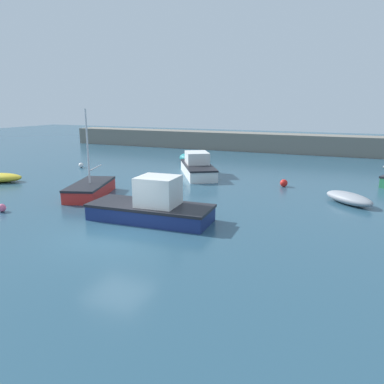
{
  "coord_description": "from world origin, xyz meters",
  "views": [
    {
      "loc": [
        8.32,
        -11.62,
        5.19
      ],
      "look_at": [
        0.46,
        6.46,
        0.47
      ],
      "focal_mm": 35.0,
      "sensor_mm": 36.0,
      "label": 1
    }
  ],
  "objects_px": {
    "rowboat_blue_near": "(349,198)",
    "dinghy_near_pier": "(186,158)",
    "motorboat_with_cabin": "(198,167)",
    "mooring_buoy_white": "(81,165)",
    "motorboat_grey_hull": "(153,206)",
    "mooring_buoy_red": "(284,183)",
    "mooring_buoy_pink": "(2,208)",
    "sailboat_short_mast": "(90,189)"
  },
  "relations": [
    {
      "from": "rowboat_blue_near",
      "to": "mooring_buoy_red",
      "type": "bearing_deg",
      "value": -174.18
    },
    {
      "from": "sailboat_short_mast",
      "to": "mooring_buoy_white",
      "type": "relative_size",
      "value": 11.99
    },
    {
      "from": "mooring_buoy_white",
      "to": "motorboat_grey_hull",
      "type": "bearing_deg",
      "value": -39.08
    },
    {
      "from": "dinghy_near_pier",
      "to": "mooring_buoy_pink",
      "type": "bearing_deg",
      "value": -47.71
    },
    {
      "from": "rowboat_blue_near",
      "to": "mooring_buoy_white",
      "type": "distance_m",
      "value": 20.66
    },
    {
      "from": "rowboat_blue_near",
      "to": "sailboat_short_mast",
      "type": "xyz_separation_m",
      "value": [
        -13.55,
        -4.05,
        0.1
      ]
    },
    {
      "from": "mooring_buoy_pink",
      "to": "mooring_buoy_red",
      "type": "height_order",
      "value": "mooring_buoy_red"
    },
    {
      "from": "dinghy_near_pier",
      "to": "mooring_buoy_pink",
      "type": "xyz_separation_m",
      "value": [
        -1.86,
        -17.76,
        -0.2
      ]
    },
    {
      "from": "mooring_buoy_red",
      "to": "mooring_buoy_white",
      "type": "height_order",
      "value": "mooring_buoy_red"
    },
    {
      "from": "rowboat_blue_near",
      "to": "motorboat_grey_hull",
      "type": "bearing_deg",
      "value": -98.86
    },
    {
      "from": "dinghy_near_pier",
      "to": "mooring_buoy_red",
      "type": "bearing_deg",
      "value": 14.15
    },
    {
      "from": "mooring_buoy_pink",
      "to": "mooring_buoy_red",
      "type": "xyz_separation_m",
      "value": [
        11.62,
        11.15,
        0.04
      ]
    },
    {
      "from": "mooring_buoy_white",
      "to": "dinghy_near_pier",
      "type": "bearing_deg",
      "value": 41.63
    },
    {
      "from": "sailboat_short_mast",
      "to": "dinghy_near_pier",
      "type": "distance_m",
      "value": 13.45
    },
    {
      "from": "sailboat_short_mast",
      "to": "mooring_buoy_red",
      "type": "bearing_deg",
      "value": 106.62
    },
    {
      "from": "motorboat_with_cabin",
      "to": "mooring_buoy_red",
      "type": "distance_m",
      "value": 6.64
    },
    {
      "from": "dinghy_near_pier",
      "to": "motorboat_grey_hull",
      "type": "xyz_separation_m",
      "value": [
        5.59,
        -16.03,
        0.27
      ]
    },
    {
      "from": "sailboat_short_mast",
      "to": "dinghy_near_pier",
      "type": "height_order",
      "value": "sailboat_short_mast"
    },
    {
      "from": "mooring_buoy_red",
      "to": "mooring_buoy_white",
      "type": "relative_size",
      "value": 1.17
    },
    {
      "from": "sailboat_short_mast",
      "to": "motorboat_grey_hull",
      "type": "xyz_separation_m",
      "value": [
        5.51,
        -2.57,
        0.27
      ]
    },
    {
      "from": "sailboat_short_mast",
      "to": "mooring_buoy_white",
      "type": "distance_m",
      "value": 10.11
    },
    {
      "from": "rowboat_blue_near",
      "to": "mooring_buoy_pink",
      "type": "distance_m",
      "value": 17.6
    },
    {
      "from": "motorboat_grey_hull",
      "to": "mooring_buoy_white",
      "type": "distance_m",
      "value": 15.91
    },
    {
      "from": "mooring_buoy_red",
      "to": "dinghy_near_pier",
      "type": "bearing_deg",
      "value": 145.89
    },
    {
      "from": "sailboat_short_mast",
      "to": "motorboat_with_cabin",
      "type": "xyz_separation_m",
      "value": [
        3.19,
        8.19,
        0.23
      ]
    },
    {
      "from": "rowboat_blue_near",
      "to": "dinghy_near_pier",
      "type": "height_order",
      "value": "dinghy_near_pier"
    },
    {
      "from": "motorboat_with_cabin",
      "to": "mooring_buoy_white",
      "type": "height_order",
      "value": "motorboat_with_cabin"
    },
    {
      "from": "motorboat_with_cabin",
      "to": "motorboat_grey_hull",
      "type": "xyz_separation_m",
      "value": [
        2.32,
        -10.76,
        0.04
      ]
    },
    {
      "from": "rowboat_blue_near",
      "to": "dinghy_near_pier",
      "type": "bearing_deg",
      "value": -172.94
    },
    {
      "from": "sailboat_short_mast",
      "to": "mooring_buoy_pink",
      "type": "xyz_separation_m",
      "value": [
        -1.94,
        -4.31,
        -0.2
      ]
    },
    {
      "from": "mooring_buoy_red",
      "to": "motorboat_grey_hull",
      "type": "bearing_deg",
      "value": -113.89
    },
    {
      "from": "rowboat_blue_near",
      "to": "motorboat_with_cabin",
      "type": "distance_m",
      "value": 11.16
    },
    {
      "from": "mooring_buoy_white",
      "to": "motorboat_with_cabin",
      "type": "bearing_deg",
      "value": 4.23
    },
    {
      "from": "motorboat_grey_hull",
      "to": "mooring_buoy_red",
      "type": "height_order",
      "value": "motorboat_grey_hull"
    },
    {
      "from": "motorboat_grey_hull",
      "to": "mooring_buoy_pink",
      "type": "distance_m",
      "value": 7.66
    },
    {
      "from": "dinghy_near_pier",
      "to": "mooring_buoy_red",
      "type": "relative_size",
      "value": 4.48
    },
    {
      "from": "sailboat_short_mast",
      "to": "motorboat_with_cabin",
      "type": "relative_size",
      "value": 0.84
    },
    {
      "from": "motorboat_with_cabin",
      "to": "motorboat_grey_hull",
      "type": "bearing_deg",
      "value": -19.22
    },
    {
      "from": "motorboat_grey_hull",
      "to": "dinghy_near_pier",
      "type": "bearing_deg",
      "value": -74.05
    },
    {
      "from": "mooring_buoy_white",
      "to": "mooring_buoy_pink",
      "type": "bearing_deg",
      "value": -67.39
    },
    {
      "from": "sailboat_short_mast",
      "to": "dinghy_near_pier",
      "type": "relative_size",
      "value": 2.3
    },
    {
      "from": "mooring_buoy_pink",
      "to": "rowboat_blue_near",
      "type": "bearing_deg",
      "value": 28.35
    }
  ]
}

